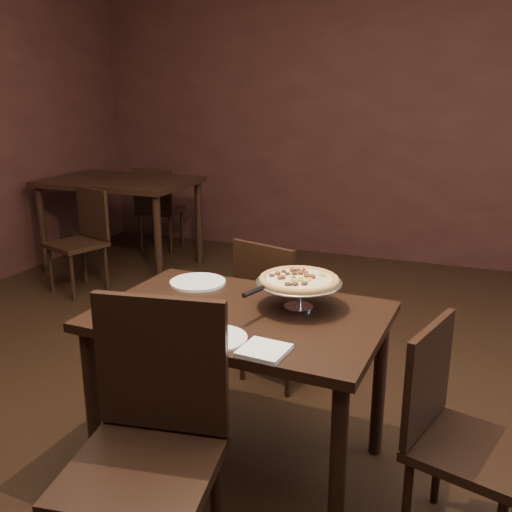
% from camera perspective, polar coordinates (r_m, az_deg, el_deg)
% --- Properties ---
extents(room, '(6.04, 7.04, 2.84)m').
position_cam_1_polar(room, '(2.10, 1.38, 11.06)').
color(room, black).
rests_on(room, ground).
extents(dining_table, '(1.19, 0.83, 0.72)m').
position_cam_1_polar(dining_table, '(2.37, -1.58, -7.74)').
color(dining_table, black).
rests_on(dining_table, ground).
extents(background_table, '(1.31, 0.88, 0.82)m').
position_cam_1_polar(background_table, '(5.29, -13.43, 6.30)').
color(background_table, black).
rests_on(background_table, ground).
extents(pizza_stand, '(0.36, 0.36, 0.15)m').
position_cam_1_polar(pizza_stand, '(2.34, 4.32, -2.42)').
color(pizza_stand, silver).
rests_on(pizza_stand, dining_table).
extents(parmesan_shaker, '(0.06, 0.06, 0.10)m').
position_cam_1_polar(parmesan_shaker, '(2.26, -9.33, -5.22)').
color(parmesan_shaker, beige).
rests_on(parmesan_shaker, dining_table).
extents(pepper_flake_shaker, '(0.06, 0.06, 0.10)m').
position_cam_1_polar(pepper_flake_shaker, '(2.14, -4.35, -6.45)').
color(pepper_flake_shaker, '#952A0D').
rests_on(pepper_flake_shaker, dining_table).
extents(packet_caddy, '(0.08, 0.08, 0.06)m').
position_cam_1_polar(packet_caddy, '(2.38, -11.60, -4.85)').
color(packet_caddy, black).
rests_on(packet_caddy, dining_table).
extents(napkin_stack, '(0.17, 0.17, 0.02)m').
position_cam_1_polar(napkin_stack, '(1.99, 0.81, -9.44)').
color(napkin_stack, silver).
rests_on(napkin_stack, dining_table).
extents(plate_left, '(0.26, 0.26, 0.01)m').
position_cam_1_polar(plate_left, '(2.68, -5.84, -2.62)').
color(plate_left, white).
rests_on(plate_left, dining_table).
extents(plate_near, '(0.23, 0.23, 0.01)m').
position_cam_1_polar(plate_near, '(2.09, -4.10, -8.22)').
color(plate_near, white).
rests_on(plate_near, dining_table).
extents(serving_spatula, '(0.14, 0.14, 0.02)m').
position_cam_1_polar(serving_spatula, '(2.21, -0.26, -3.60)').
color(serving_spatula, silver).
rests_on(serving_spatula, pizza_stand).
extents(chair_far, '(0.48, 0.48, 0.83)m').
position_cam_1_polar(chair_far, '(3.13, 1.90, -5.09)').
color(chair_far, black).
rests_on(chair_far, ground).
extents(chair_near, '(0.52, 0.52, 0.97)m').
position_cam_1_polar(chair_near, '(1.93, -10.63, -17.62)').
color(chair_near, black).
rests_on(chair_near, ground).
extents(chair_side, '(0.47, 0.47, 0.82)m').
position_cam_1_polar(chair_side, '(2.20, 19.17, -16.08)').
color(chair_side, black).
rests_on(chair_side, ground).
extents(bg_chair_far, '(0.44, 0.44, 0.86)m').
position_cam_1_polar(bg_chair_far, '(5.83, -9.77, 4.96)').
color(bg_chair_far, black).
rests_on(bg_chair_far, ground).
extents(bg_chair_near, '(0.49, 0.49, 0.83)m').
position_cam_1_polar(bg_chair_near, '(4.81, -16.93, 1.91)').
color(bg_chair_near, black).
rests_on(bg_chair_near, ground).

